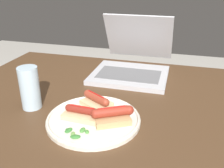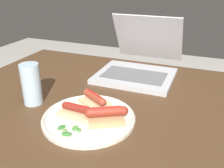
% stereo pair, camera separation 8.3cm
% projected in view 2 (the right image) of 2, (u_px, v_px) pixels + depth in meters
% --- Properties ---
extents(desk, '(1.35, 0.81, 0.73)m').
position_uv_depth(desk, '(137.00, 121.00, 0.87)').
color(desk, '#4C331E').
rests_on(desk, ground_plane).
extents(laptop, '(0.31, 0.38, 0.23)m').
position_uv_depth(laptop, '(139.00, 64.00, 1.06)').
color(laptop, '#B7B7BC').
rests_on(laptop, desk).
extents(plate, '(0.27, 0.27, 0.02)m').
position_uv_depth(plate, '(89.00, 118.00, 0.73)').
color(plate, silver).
rests_on(plate, desk).
extents(sausage_toast_left, '(0.12, 0.11, 0.05)m').
position_uv_depth(sausage_toast_left, '(106.00, 115.00, 0.70)').
color(sausage_toast_left, tan).
rests_on(sausage_toast_left, plate).
extents(sausage_toast_middle, '(0.12, 0.07, 0.04)m').
position_uv_depth(sausage_toast_middle, '(78.00, 112.00, 0.73)').
color(sausage_toast_middle, '#D6B784').
rests_on(sausage_toast_middle, plate).
extents(sausage_toast_right, '(0.11, 0.10, 0.04)m').
position_uv_depth(sausage_toast_right, '(94.00, 100.00, 0.79)').
color(sausage_toast_right, '#D6B784').
rests_on(sausage_toast_right, plate).
extents(salad_pile, '(0.07, 0.06, 0.01)m').
position_uv_depth(salad_pile, '(67.00, 130.00, 0.67)').
color(salad_pile, '#4C8E3D').
rests_on(salad_pile, plate).
extents(drinking_glass, '(0.06, 0.06, 0.14)m').
position_uv_depth(drinking_glass, '(31.00, 84.00, 0.81)').
color(drinking_glass, silver).
rests_on(drinking_glass, desk).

